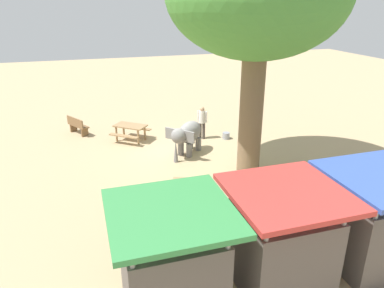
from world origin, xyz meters
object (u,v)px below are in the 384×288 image
at_px(market_stall_blue, 374,224).
at_px(feed_bucket, 226,136).
at_px(market_stall_red, 282,244).
at_px(market_stall_green, 172,266).
at_px(elephant, 187,135).
at_px(person_handler, 202,120).
at_px(picnic_table_near, 130,129).
at_px(wooden_bench, 77,125).
at_px(picnic_table_far, 183,193).

height_order(market_stall_blue, feed_bucket, market_stall_blue).
relative_size(market_stall_red, market_stall_green, 1.00).
xyz_separation_m(elephant, market_stall_green, (2.76, 8.22, 0.22)).
xyz_separation_m(person_handler, market_stall_blue, (-1.20, 9.88, 0.19)).
distance_m(person_handler, feed_bucket, 1.43).
relative_size(person_handler, market_stall_blue, 0.64).
height_order(person_handler, picnic_table_near, person_handler).
height_order(wooden_bench, picnic_table_near, wooden_bench).
bearing_deg(market_stall_green, market_stall_red, 180.00).
relative_size(elephant, wooden_bench, 1.37).
xyz_separation_m(picnic_table_near, market_stall_red, (-1.98, 10.65, 0.55)).
relative_size(wooden_bench, picnic_table_near, 0.67).
distance_m(wooden_bench, market_stall_red, 13.13).
distance_m(elephant, market_stall_red, 8.22).
relative_size(market_stall_blue, feed_bucket, 7.00).
height_order(picnic_table_near, market_stall_blue, market_stall_blue).
height_order(market_stall_red, market_stall_green, same).
distance_m(market_stall_green, feed_bucket, 10.83).
height_order(picnic_table_near, market_stall_green, market_stall_green).
distance_m(person_handler, picnic_table_near, 3.48).
xyz_separation_m(person_handler, feed_bucket, (-1.12, 0.39, -0.79)).
bearing_deg(picnic_table_near, market_stall_red, 139.77).
xyz_separation_m(elephant, feed_bucket, (-2.36, -1.27, -0.75)).
relative_size(person_handler, market_stall_green, 0.64).
bearing_deg(picnic_table_near, elephant, 170.60).
bearing_deg(picnic_table_near, wooden_bench, 4.55).
distance_m(elephant, person_handler, 2.07).
xyz_separation_m(person_handler, picnic_table_near, (3.38, -0.77, -0.36)).
xyz_separation_m(elephant, picnic_table_far, (1.43, 4.35, -0.33)).
height_order(elephant, feed_bucket, elephant).
relative_size(elephant, market_stall_blue, 0.77).
height_order(picnic_table_near, market_stall_red, market_stall_red).
bearing_deg(person_handler, feed_bucket, 106.35).
bearing_deg(wooden_bench, picnic_table_near, 25.07).
xyz_separation_m(person_handler, picnic_table_far, (2.67, 6.01, -0.36)).
height_order(elephant, picnic_table_far, elephant).
relative_size(picnic_table_far, market_stall_blue, 0.77).
xyz_separation_m(person_handler, market_stall_green, (4.00, 9.88, 0.19)).
distance_m(picnic_table_far, feed_bucket, 6.79).
relative_size(person_handler, market_stall_red, 0.64).
height_order(wooden_bench, market_stall_blue, market_stall_blue).
relative_size(wooden_bench, market_stall_red, 0.56).
height_order(market_stall_blue, market_stall_green, same).
bearing_deg(feed_bucket, market_stall_red, 75.10).
bearing_deg(market_stall_green, person_handler, -112.04).
distance_m(elephant, feed_bucket, 2.79).
xyz_separation_m(wooden_bench, market_stall_red, (-4.42, 12.34, 0.67)).
relative_size(elephant, picnic_table_far, 1.00).
bearing_deg(market_stall_red, market_stall_blue, 180.00).
height_order(picnic_table_near, picnic_table_far, same).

